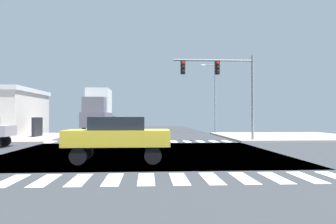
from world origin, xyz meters
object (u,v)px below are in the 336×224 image
sedan_middle_6 (109,122)px  street_lamp (213,92)px  sedan_crossing_3 (118,135)px  traffic_signal_mast (222,78)px  box_truck_trailing_1 (98,110)px

sedan_middle_6 → street_lamp: bearing=145.5°
sedan_crossing_3 → sedan_middle_6: (-4.04, 31.16, 0.00)m
traffic_signal_mast → sedan_middle_6: (-10.87, 20.62, -3.67)m
street_lamp → box_truck_trailing_1: street_lamp is taller
traffic_signal_mast → sedan_crossing_3: (-6.83, -10.54, -3.67)m
street_lamp → box_truck_trailing_1: size_ratio=1.07×
box_truck_trailing_1 → sedan_middle_6: bearing=-90.0°
street_lamp → sedan_middle_6: 15.67m
traffic_signal_mast → box_truck_trailing_1: (-10.87, 10.99, -2.22)m
sedan_crossing_3 → sedan_middle_6: same height
street_lamp → sedan_crossing_3: size_ratio=1.80×
sedan_crossing_3 → box_truck_trailing_1: bearing=10.6°
sedan_middle_6 → sedan_crossing_3: bearing=97.4°
traffic_signal_mast → street_lamp: street_lamp is taller
street_lamp → traffic_signal_mast: bearing=-98.2°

